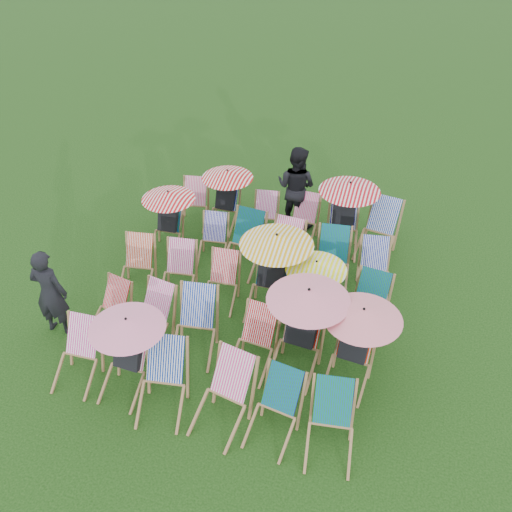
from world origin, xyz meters
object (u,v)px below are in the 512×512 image
(deckchair_0, at_px, (76,355))
(deckchair_5, at_px, (331,426))
(deckchair_29, at_px, (378,230))
(person_left, at_px, (50,292))
(person_rear, at_px, (296,187))

(deckchair_0, relative_size, deckchair_5, 0.96)
(deckchair_29, height_order, person_left, person_left)
(deckchair_5, bearing_deg, deckchair_0, 170.58)
(person_left, relative_size, person_rear, 0.92)
(deckchair_0, bearing_deg, deckchair_5, -3.85)
(deckchair_0, relative_size, person_left, 0.57)
(deckchair_5, distance_m, person_left, 4.85)
(person_rear, bearing_deg, person_left, 68.31)
(deckchair_5, distance_m, deckchair_29, 4.68)
(deckchair_0, bearing_deg, person_rear, 65.75)
(person_left, distance_m, person_rear, 5.20)
(deckchair_0, bearing_deg, deckchair_29, 47.74)
(person_rear, bearing_deg, deckchair_0, 80.84)
(deckchair_0, distance_m, person_rear, 5.50)
(deckchair_5, relative_size, person_rear, 0.55)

